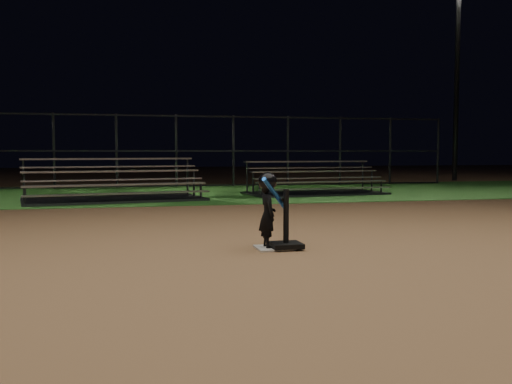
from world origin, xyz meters
name	(u,v)px	position (x,y,z in m)	size (l,w,h in m)	color
ground	(274,249)	(0.00, 0.00, 0.00)	(80.00, 80.00, 0.00)	#946843
grass_strip	(186,193)	(0.00, 10.00, 0.01)	(60.00, 8.00, 0.01)	#275F1E
home_plate	(274,248)	(0.00, 0.00, 0.01)	(0.45, 0.45, 0.02)	beige
batting_tee	(286,237)	(0.14, -0.06, 0.15)	(0.38, 0.38, 0.73)	black
child_batter	(268,208)	(-0.08, 0.01, 0.52)	(0.45, 0.54, 0.97)	black
bleacher_left	(114,192)	(-2.04, 7.80, 0.22)	(4.63, 2.82, 1.06)	silver
bleacher_right	(315,188)	(3.55, 8.70, 0.20)	(4.06, 2.28, 0.95)	silver
backstop_fence	(176,151)	(0.00, 13.00, 1.25)	(20.08, 0.08, 2.50)	#38383D
light_pole_right	(458,63)	(12.00, 14.94, 4.95)	(0.90, 0.53, 8.30)	#2D2D30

